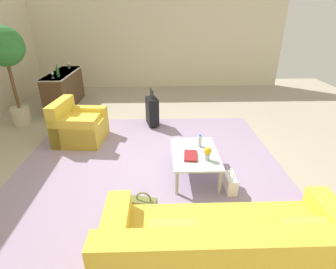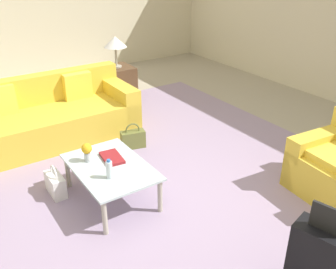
{
  "view_description": "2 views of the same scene",
  "coord_description": "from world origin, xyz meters",
  "views": [
    {
      "loc": [
        -3.89,
        0.03,
        2.37
      ],
      "look_at": [
        -0.57,
        -0.08,
        0.8
      ],
      "focal_mm": 28.0,
      "sensor_mm": 36.0,
      "label": 1
    },
    {
      "loc": [
        2.68,
        -1.85,
        2.41
      ],
      "look_at": [
        -0.24,
        0.11,
        0.66
      ],
      "focal_mm": 40.0,
      "sensor_mm": 36.0,
      "label": 2
    }
  ],
  "objects": [
    {
      "name": "water_bottle",
      "position": [
        -0.2,
        -0.6,
        0.5
      ],
      "size": [
        0.06,
        0.06,
        0.2
      ],
      "color": "silver",
      "rests_on": "coffee_table"
    },
    {
      "name": "potted_ficus",
      "position": [
        1.8,
        3.2,
        1.56
      ],
      "size": [
        0.81,
        0.81,
        2.13
      ],
      "color": "#BCB299",
      "rests_on": "ground"
    },
    {
      "name": "wine_bottle_green",
      "position": [
        2.57,
        2.49,
        1.02
      ],
      "size": [
        0.07,
        0.07,
        0.3
      ],
      "color": "#194C23",
      "rests_on": "bar_console"
    },
    {
      "name": "suitcase_black",
      "position": [
        1.6,
        0.2,
        0.36
      ],
      "size": [
        0.44,
        0.31,
        0.85
      ],
      "color": "black",
      "rests_on": "ground"
    },
    {
      "name": "wine_glass_leftmost",
      "position": [
        2.48,
        2.59,
        1.01
      ],
      "size": [
        0.08,
        0.08,
        0.15
      ],
      "color": "silver",
      "rests_on": "bar_console"
    },
    {
      "name": "coffee_table",
      "position": [
        -0.4,
        -0.5,
        0.36
      ],
      "size": [
        1.05,
        0.71,
        0.4
      ],
      "color": "silver",
      "rests_on": "ground"
    },
    {
      "name": "wine_glass_left_of_centre",
      "position": [
        3.72,
        2.58,
        1.01
      ],
      "size": [
        0.08,
        0.08,
        0.15
      ],
      "color": "silver",
      "rests_on": "bar_console"
    },
    {
      "name": "couch",
      "position": [
        -2.2,
        -0.6,
        0.3
      ],
      "size": [
        0.97,
        2.37,
        0.85
      ],
      "color": "gold",
      "rests_on": "ground"
    },
    {
      "name": "area_rug",
      "position": [
        -0.6,
        0.2,
        0.0
      ],
      "size": [
        5.2,
        4.4,
        0.01
      ],
      "primitive_type": "cube",
      "color": "#9984A3",
      "rests_on": "ground"
    },
    {
      "name": "handbag_olive",
      "position": [
        -1.28,
        0.25,
        0.13
      ],
      "size": [
        0.21,
        0.34,
        0.36
      ],
      "color": "olive",
      "rests_on": "ground"
    },
    {
      "name": "bar_console",
      "position": [
        3.1,
        2.6,
        0.47
      ],
      "size": [
        1.82,
        0.57,
        0.9
      ],
      "color": "#513823",
      "rests_on": "ground"
    },
    {
      "name": "armchair",
      "position": [
        0.91,
        1.67,
        0.29
      ],
      "size": [
        0.96,
        0.96,
        0.83
      ],
      "color": "gold",
      "rests_on": "ground"
    },
    {
      "name": "flower_vase",
      "position": [
        -0.62,
        -0.65,
        0.53
      ],
      "size": [
        0.11,
        0.11,
        0.21
      ],
      "color": "#B2B7BC",
      "rests_on": "coffee_table"
    },
    {
      "name": "handbag_white",
      "position": [
        -0.81,
        -0.97,
        0.13
      ],
      "size": [
        0.32,
        0.14,
        0.36
      ],
      "color": "white",
      "rests_on": "ground"
    },
    {
      "name": "ground_plane",
      "position": [
        0.0,
        0.0,
        0.0
      ],
      "size": [
        12.0,
        12.0,
        0.0
      ],
      "primitive_type": "plane",
      "color": "#A89E89"
    },
    {
      "name": "wall_right",
      "position": [
        5.06,
        0.0,
        1.55
      ],
      "size": [
        0.12,
        8.0,
        3.1
      ],
      "primitive_type": "cube",
      "color": "beige",
      "rests_on": "ground"
    },
    {
      "name": "coffee_table_book",
      "position": [
        -0.52,
        -0.42,
        0.42
      ],
      "size": [
        0.34,
        0.22,
        0.03
      ],
      "primitive_type": "cube",
      "rotation": [
        0.0,
        0.0,
        -0.11
      ],
      "color": "maroon",
      "rests_on": "coffee_table"
    }
  ]
}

